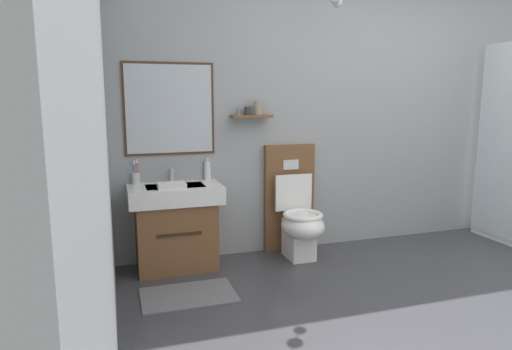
{
  "coord_description": "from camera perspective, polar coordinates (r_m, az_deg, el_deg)",
  "views": [
    {
      "loc": [
        -2.32,
        -2.11,
        1.44
      ],
      "look_at": [
        -1.16,
        1.51,
        0.77
      ],
      "focal_mm": 31.64,
      "sensor_mm": 36.0,
      "label": 1
    }
  ],
  "objects": [
    {
      "name": "toilet",
      "position": [
        4.12,
        5.05,
        -5.07
      ],
      "size": [
        0.48,
        0.62,
        1.0
      ],
      "color": "brown",
      "rests_on": "ground"
    },
    {
      "name": "ground_plane",
      "position": [
        3.47,
        28.12,
        -16.69
      ],
      "size": [
        6.15,
        4.95,
        0.1
      ],
      "primitive_type": "cube",
      "color": "#3D3D42",
      "rests_on": "ground"
    },
    {
      "name": "toothbrush_cup",
      "position": [
        3.89,
        -14.95,
        -0.31
      ],
      "size": [
        0.07,
        0.07,
        0.2
      ],
      "color": "silver",
      "rests_on": "vanity_sink_left"
    },
    {
      "name": "folded_hand_towel",
      "position": [
        3.64,
        -10.61,
        -1.34
      ],
      "size": [
        0.22,
        0.16,
        0.04
      ],
      "primitive_type": "cube",
      "color": "white",
      "rests_on": "vanity_sink_left"
    },
    {
      "name": "wall_back",
      "position": [
        4.55,
        12.79,
        8.73
      ],
      "size": [
        4.95,
        0.63,
        2.73
      ],
      "color": "#999EA3",
      "rests_on": "ground"
    },
    {
      "name": "wall_left",
      "position": [
        2.11,
        -20.41,
        7.29
      ],
      "size": [
        0.12,
        3.75,
        2.73
      ],
      "primitive_type": "cube",
      "color": "#999EA3",
      "rests_on": "ground"
    },
    {
      "name": "vanity_sink_left",
      "position": [
        3.85,
        -10.1,
        -6.16
      ],
      "size": [
        0.76,
        0.46,
        0.72
      ],
      "color": "brown",
      "rests_on": "ground"
    },
    {
      "name": "bath_mat",
      "position": [
        3.44,
        -8.54,
        -14.79
      ],
      "size": [
        0.68,
        0.44,
        0.01
      ],
      "primitive_type": "cube",
      "color": "slate",
      "rests_on": "ground"
    },
    {
      "name": "soap_dispenser",
      "position": [
        3.97,
        -6.16,
        0.6
      ],
      "size": [
        0.06,
        0.06,
        0.2
      ],
      "color": "white",
      "rests_on": "vanity_sink_left"
    },
    {
      "name": "tap_on_left_sink",
      "position": [
        3.92,
        -10.6,
        0.19
      ],
      "size": [
        0.03,
        0.13,
        0.11
      ],
      "color": "silver",
      "rests_on": "vanity_sink_left"
    }
  ]
}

